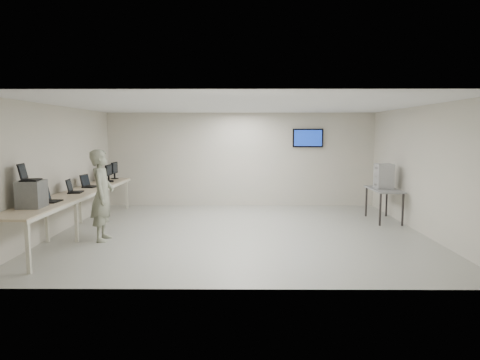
{
  "coord_description": "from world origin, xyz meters",
  "views": [
    {
      "loc": [
        0.07,
        -9.36,
        2.22
      ],
      "look_at": [
        0.0,
        0.2,
        1.15
      ],
      "focal_mm": 32.0,
      "sensor_mm": 36.0,
      "label": 1
    }
  ],
  "objects_px": {
    "equipment_box": "(32,194)",
    "side_table": "(384,192)",
    "workbench": "(78,195)",
    "soldier": "(102,195)"
  },
  "relations": [
    {
      "from": "soldier",
      "to": "side_table",
      "type": "xyz_separation_m",
      "value": [
        6.41,
        1.99,
        -0.2
      ]
    },
    {
      "from": "soldier",
      "to": "equipment_box",
      "type": "bearing_deg",
      "value": 139.56
    },
    {
      "from": "workbench",
      "to": "equipment_box",
      "type": "xyz_separation_m",
      "value": [
        -0.06,
        -1.95,
        0.31
      ]
    },
    {
      "from": "equipment_box",
      "to": "side_table",
      "type": "relative_size",
      "value": 0.35
    },
    {
      "from": "workbench",
      "to": "equipment_box",
      "type": "bearing_deg",
      "value": -91.84
    },
    {
      "from": "workbench",
      "to": "soldier",
      "type": "bearing_deg",
      "value": -43.44
    },
    {
      "from": "workbench",
      "to": "equipment_box",
      "type": "relative_size",
      "value": 12.6
    },
    {
      "from": "soldier",
      "to": "side_table",
      "type": "height_order",
      "value": "soldier"
    },
    {
      "from": "workbench",
      "to": "soldier",
      "type": "height_order",
      "value": "soldier"
    },
    {
      "from": "workbench",
      "to": "soldier",
      "type": "relative_size",
      "value": 3.2
    }
  ]
}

